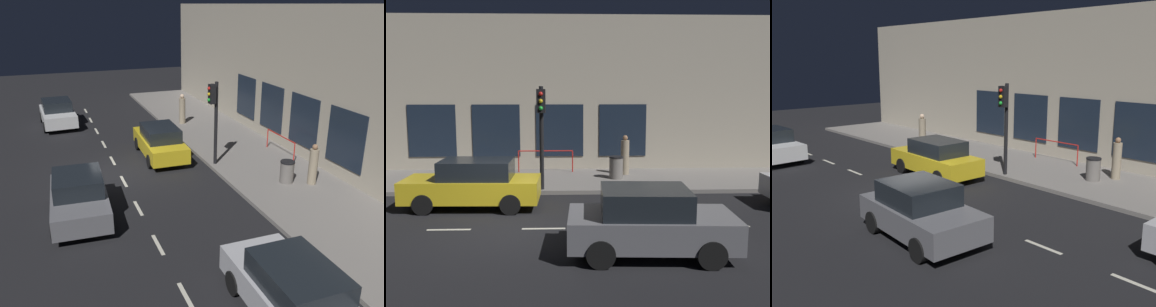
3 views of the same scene
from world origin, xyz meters
TOP-DOWN VIEW (x-y plane):
  - ground_plane at (0.00, 0.00)m, footprint 60.00×60.00m
  - sidewalk at (6.25, 0.00)m, footprint 4.50×32.00m
  - building_facade at (8.80, 0.00)m, footprint 0.65×32.00m
  - lane_centre_line at (0.00, -1.00)m, footprint 0.12×27.20m
  - traffic_light at (4.19, -0.79)m, footprint 0.50×0.32m
  - parked_car_0 at (2.30, 1.33)m, footprint 1.94×4.37m
  - parked_car_3 at (-2.04, -3.54)m, footprint 2.13×3.94m
  - pedestrian_0 at (7.08, -4.24)m, footprint 0.42×0.42m
  - pedestrian_1 at (5.14, 6.15)m, footprint 0.45×0.45m
  - trash_bin at (6.20, -3.76)m, footprint 0.59×0.59m
  - red_railing at (7.71, -0.81)m, footprint 0.05×2.43m

SIDE VIEW (x-z plane):
  - ground_plane at x=0.00m, z-range 0.00..0.00m
  - lane_centre_line at x=0.00m, z-range 0.00..0.01m
  - sidewalk at x=6.25m, z-range 0.00..0.15m
  - trash_bin at x=6.20m, z-range 0.15..1.07m
  - parked_car_3 at x=-2.04m, z-range 0.00..1.58m
  - parked_car_0 at x=2.30m, z-range 0.00..1.58m
  - red_railing at x=7.71m, z-range 0.40..1.38m
  - pedestrian_0 at x=7.08m, z-range 0.09..1.78m
  - pedestrian_1 at x=5.14m, z-range 0.08..1.89m
  - traffic_light at x=4.19m, z-range 0.79..4.56m
  - building_facade at x=8.80m, z-range -0.01..7.06m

